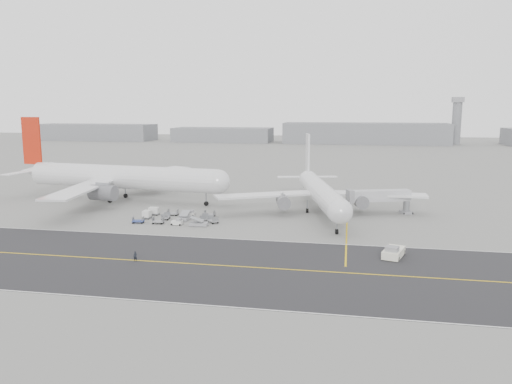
% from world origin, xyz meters
% --- Properties ---
extents(ground, '(700.00, 700.00, 0.00)m').
position_xyz_m(ground, '(0.00, 0.00, 0.00)').
color(ground, gray).
rests_on(ground, ground).
extents(taxiway, '(220.00, 59.00, 0.03)m').
position_xyz_m(taxiway, '(5.02, -17.98, 0.01)').
color(taxiway, '#2C2C2E').
rests_on(taxiway, ground).
extents(horizon_buildings, '(520.00, 28.00, 28.00)m').
position_xyz_m(horizon_buildings, '(30.00, 260.00, 0.00)').
color(horizon_buildings, slate).
rests_on(horizon_buildings, ground).
extents(control_tower, '(7.00, 7.00, 31.25)m').
position_xyz_m(control_tower, '(100.00, 265.00, 16.25)').
color(control_tower, slate).
rests_on(control_tower, ground).
extents(airliner_a, '(63.13, 62.10, 21.83)m').
position_xyz_m(airliner_a, '(-29.85, 30.99, 6.28)').
color(airliner_a, silver).
rests_on(airliner_a, ground).
extents(airliner_b, '(48.47, 49.55, 17.34)m').
position_xyz_m(airliner_b, '(23.64, 24.71, 5.00)').
color(airliner_b, silver).
rests_on(airliner_b, ground).
extents(pushback_tug, '(4.25, 7.53, 2.13)m').
position_xyz_m(pushback_tug, '(37.68, -8.59, 0.88)').
color(pushback_tug, white).
rests_on(pushback_tug, ground).
extents(jet_bridge, '(15.55, 7.51, 5.85)m').
position_xyz_m(jet_bridge, '(37.24, 25.53, 4.08)').
color(jet_bridge, gray).
rests_on(jet_bridge, ground).
extents(gse_cluster, '(21.53, 16.70, 1.86)m').
position_xyz_m(gse_cluster, '(-7.23, 11.32, 0.00)').
color(gse_cluster, gray).
rests_on(gse_cluster, ground).
extents(stray_dolly, '(2.76, 2.78, 1.49)m').
position_xyz_m(stray_dolly, '(1.83, 9.90, 0.00)').
color(stray_dolly, silver).
rests_on(stray_dolly, ground).
extents(ground_crew_a, '(0.65, 0.45, 1.72)m').
position_xyz_m(ground_crew_a, '(-3.15, -18.59, 0.86)').
color(ground_crew_a, black).
rests_on(ground_crew_a, ground).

